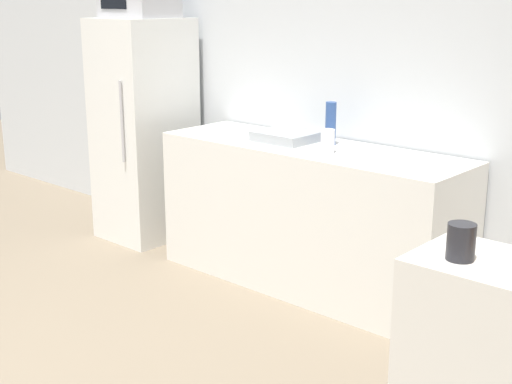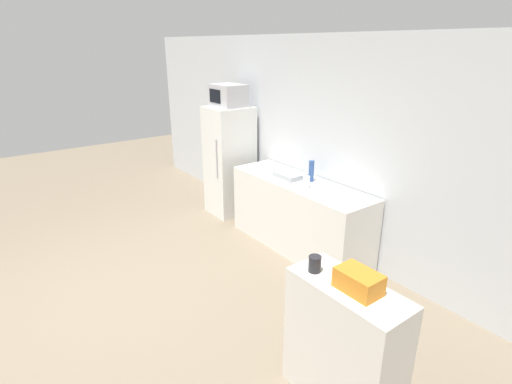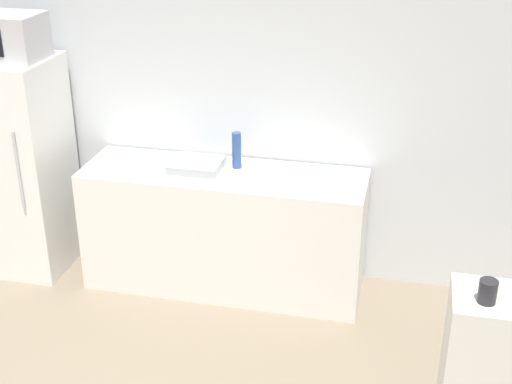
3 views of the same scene
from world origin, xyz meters
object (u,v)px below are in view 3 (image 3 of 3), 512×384
(bottle_tall, at_px, (237,150))
(bottle_short, at_px, (247,171))
(microwave, at_px, (5,36))
(refrigerator, at_px, (24,167))
(jar, at_px, (488,292))

(bottle_tall, height_order, bottle_short, bottle_tall)
(microwave, height_order, bottle_tall, microwave)
(microwave, distance_m, bottle_short, 1.91)
(refrigerator, relative_size, microwave, 3.20)
(microwave, relative_size, bottle_short, 3.69)
(bottle_tall, relative_size, bottle_short, 1.90)
(bottle_short, bearing_deg, bottle_tall, 122.25)
(refrigerator, bearing_deg, bottle_short, -1.89)
(bottle_tall, bearing_deg, microwave, -174.90)
(bottle_short, distance_m, jar, 1.98)
(refrigerator, bearing_deg, microwave, -109.44)
(bottle_short, bearing_deg, refrigerator, 178.11)
(bottle_tall, height_order, jar, bottle_tall)
(refrigerator, distance_m, bottle_short, 1.73)
(bottle_short, xyz_separation_m, jar, (1.48, -1.32, 0.08))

